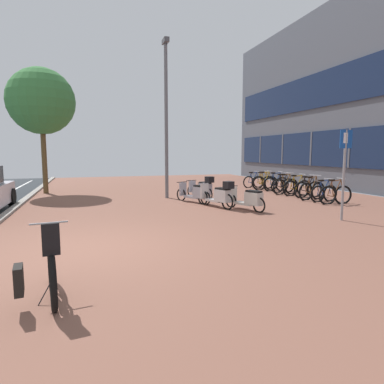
{
  "coord_description": "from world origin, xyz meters",
  "views": [
    {
      "loc": [
        -0.05,
        -6.63,
        1.89
      ],
      "look_at": [
        2.33,
        0.74,
        0.96
      ],
      "focal_mm": 30.71,
      "sensor_mm": 36.0,
      "label": 1
    }
  ],
  "objects_px": {
    "bicycle_rack_10": "(253,182)",
    "street_tree": "(41,102)",
    "bicycle_rack_01": "(324,193)",
    "bicycle_rack_04": "(297,188)",
    "scooter_extra": "(219,195)",
    "bicycle_rack_05": "(286,186)",
    "scooter_mid": "(196,193)",
    "bicycle_rack_03": "(308,189)",
    "bicycle_rack_08": "(265,183)",
    "bicycle_rack_06": "(283,185)",
    "scooter_near": "(248,199)",
    "bicycle_foreground": "(49,270)",
    "lamp_post": "(166,112)",
    "parking_sign": "(344,165)",
    "bicycle_rack_00": "(335,195)",
    "bicycle_rack_09": "(263,182)",
    "bicycle_rack_07": "(276,184)",
    "bicycle_rack_02": "(312,191)",
    "scooter_far": "(203,188)"
  },
  "relations": [
    {
      "from": "bicycle_rack_04",
      "to": "scooter_mid",
      "type": "height_order",
      "value": "bicycle_rack_04"
    },
    {
      "from": "bicycle_rack_06",
      "to": "street_tree",
      "type": "distance_m",
      "value": 11.82
    },
    {
      "from": "bicycle_rack_03",
      "to": "bicycle_rack_07",
      "type": "xyz_separation_m",
      "value": [
        -0.0,
        2.45,
        0.0
      ]
    },
    {
      "from": "scooter_mid",
      "to": "scooter_far",
      "type": "height_order",
      "value": "scooter_far"
    },
    {
      "from": "bicycle_rack_10",
      "to": "bicycle_rack_07",
      "type": "bearing_deg",
      "value": -82.02
    },
    {
      "from": "bicycle_rack_00",
      "to": "parking_sign",
      "type": "bearing_deg",
      "value": -128.17
    },
    {
      "from": "scooter_extra",
      "to": "parking_sign",
      "type": "bearing_deg",
      "value": -51.1
    },
    {
      "from": "bicycle_foreground",
      "to": "bicycle_rack_04",
      "type": "xyz_separation_m",
      "value": [
        9.34,
        7.82,
        -0.04
      ]
    },
    {
      "from": "bicycle_rack_01",
      "to": "scooter_near",
      "type": "relative_size",
      "value": 0.77
    },
    {
      "from": "bicycle_rack_02",
      "to": "bicycle_rack_04",
      "type": "height_order",
      "value": "bicycle_rack_02"
    },
    {
      "from": "bicycle_rack_06",
      "to": "parking_sign",
      "type": "xyz_separation_m",
      "value": [
        -2.12,
        -6.14,
        1.21
      ]
    },
    {
      "from": "bicycle_foreground",
      "to": "scooter_far",
      "type": "xyz_separation_m",
      "value": [
        5.07,
        8.26,
        0.04
      ]
    },
    {
      "from": "bicycle_rack_02",
      "to": "bicycle_rack_07",
      "type": "relative_size",
      "value": 1.03
    },
    {
      "from": "bicycle_rack_02",
      "to": "parking_sign",
      "type": "height_order",
      "value": "parking_sign"
    },
    {
      "from": "bicycle_rack_09",
      "to": "bicycle_rack_10",
      "type": "relative_size",
      "value": 1.03
    },
    {
      "from": "bicycle_rack_05",
      "to": "bicycle_rack_10",
      "type": "bearing_deg",
      "value": 89.82
    },
    {
      "from": "bicycle_rack_04",
      "to": "bicycle_rack_00",
      "type": "bearing_deg",
      "value": -92.45
    },
    {
      "from": "scooter_near",
      "to": "lamp_post",
      "type": "xyz_separation_m",
      "value": [
        -1.84,
        3.75,
        3.15
      ]
    },
    {
      "from": "bicycle_rack_00",
      "to": "bicycle_rack_04",
      "type": "xyz_separation_m",
      "value": [
        0.1,
        2.45,
        0.0
      ]
    },
    {
      "from": "bicycle_rack_05",
      "to": "scooter_mid",
      "type": "xyz_separation_m",
      "value": [
        -4.73,
        -1.21,
        0.02
      ]
    },
    {
      "from": "lamp_post",
      "to": "bicycle_rack_10",
      "type": "bearing_deg",
      "value": 25.29
    },
    {
      "from": "bicycle_rack_03",
      "to": "lamp_post",
      "type": "xyz_separation_m",
      "value": [
        -5.73,
        1.7,
        3.18
      ]
    },
    {
      "from": "bicycle_rack_10",
      "to": "bicycle_rack_04",
      "type": "bearing_deg",
      "value": -87.39
    },
    {
      "from": "bicycle_foreground",
      "to": "bicycle_rack_00",
      "type": "distance_m",
      "value": 10.68
    },
    {
      "from": "bicycle_rack_04",
      "to": "bicycle_rack_06",
      "type": "bearing_deg",
      "value": 86.56
    },
    {
      "from": "bicycle_rack_02",
      "to": "bicycle_rack_05",
      "type": "height_order",
      "value": "bicycle_rack_02"
    },
    {
      "from": "bicycle_rack_05",
      "to": "bicycle_rack_09",
      "type": "bearing_deg",
      "value": 84.64
    },
    {
      "from": "bicycle_rack_04",
      "to": "scooter_mid",
      "type": "xyz_separation_m",
      "value": [
        -4.9,
        -0.6,
        0.03
      ]
    },
    {
      "from": "bicycle_rack_04",
      "to": "bicycle_rack_08",
      "type": "height_order",
      "value": "bicycle_rack_08"
    },
    {
      "from": "bicycle_rack_01",
      "to": "parking_sign",
      "type": "distance_m",
      "value": 3.84
    },
    {
      "from": "bicycle_rack_00",
      "to": "bicycle_rack_02",
      "type": "distance_m",
      "value": 1.23
    },
    {
      "from": "bicycle_foreground",
      "to": "lamp_post",
      "type": "distance_m",
      "value": 10.15
    },
    {
      "from": "bicycle_rack_08",
      "to": "street_tree",
      "type": "xyz_separation_m",
      "value": [
        -10.49,
        1.91,
        3.84
      ]
    },
    {
      "from": "bicycle_rack_05",
      "to": "street_tree",
      "type": "distance_m",
      "value": 11.77
    },
    {
      "from": "bicycle_rack_10",
      "to": "street_tree",
      "type": "distance_m",
      "value": 11.2
    },
    {
      "from": "bicycle_rack_00",
      "to": "lamp_post",
      "type": "bearing_deg",
      "value": 147.37
    },
    {
      "from": "parking_sign",
      "to": "lamp_post",
      "type": "xyz_separation_m",
      "value": [
        -3.59,
        6.01,
        1.98
      ]
    },
    {
      "from": "lamp_post",
      "to": "scooter_near",
      "type": "bearing_deg",
      "value": -63.88
    },
    {
      "from": "scooter_mid",
      "to": "bicycle_rack_09",
      "type": "bearing_deg",
      "value": 36.45
    },
    {
      "from": "bicycle_rack_03",
      "to": "bicycle_rack_08",
      "type": "relative_size",
      "value": 0.98
    },
    {
      "from": "bicycle_rack_10",
      "to": "street_tree",
      "type": "height_order",
      "value": "street_tree"
    },
    {
      "from": "bicycle_rack_03",
      "to": "bicycle_rack_08",
      "type": "height_order",
      "value": "bicycle_rack_08"
    },
    {
      "from": "bicycle_rack_06",
      "to": "street_tree",
      "type": "xyz_separation_m",
      "value": [
        -10.73,
        3.13,
        3.85
      ]
    },
    {
      "from": "bicycle_rack_07",
      "to": "lamp_post",
      "type": "xyz_separation_m",
      "value": [
        -5.72,
        -0.75,
        3.17
      ]
    },
    {
      "from": "bicycle_rack_01",
      "to": "scooter_extra",
      "type": "height_order",
      "value": "scooter_extra"
    },
    {
      "from": "bicycle_foreground",
      "to": "bicycle_rack_04",
      "type": "distance_m",
      "value": 12.18
    },
    {
      "from": "bicycle_foreground",
      "to": "lamp_post",
      "type": "xyz_separation_m",
      "value": [
        3.7,
        8.92,
        3.13
      ]
    },
    {
      "from": "bicycle_rack_02",
      "to": "bicycle_rack_01",
      "type": "bearing_deg",
      "value": -82.93
    },
    {
      "from": "bicycle_rack_06",
      "to": "bicycle_rack_09",
      "type": "distance_m",
      "value": 1.84
    },
    {
      "from": "bicycle_rack_01",
      "to": "bicycle_rack_04",
      "type": "xyz_separation_m",
      "value": [
        0.1,
        1.84,
        0.02
      ]
    }
  ]
}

